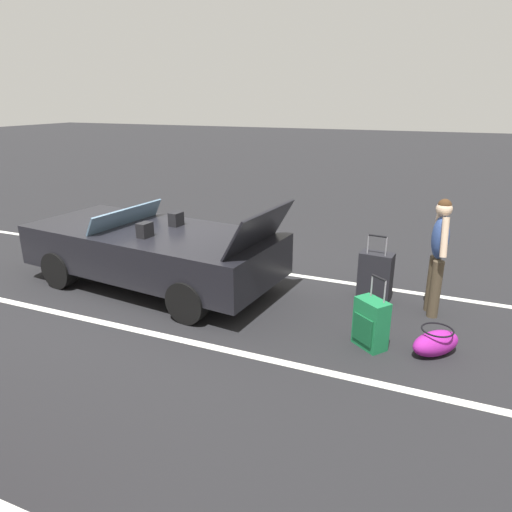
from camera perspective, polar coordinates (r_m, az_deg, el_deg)
The scene contains 8 objects.
ground_plane at distance 7.75m, azimuth -12.31°, elevation -3.47°, with size 80.00×80.00×0.00m, color black.
lot_line_near at distance 8.75m, azimuth -7.59°, elevation -0.55°, with size 18.00×0.12×0.01m, color silver.
lot_line_mid at distance 6.75m, azimuth -19.18°, elevation -7.63°, with size 18.00×0.12×0.01m, color silver.
convertible_car at distance 7.67m, azimuth -13.74°, elevation 0.91°, with size 4.36×2.19×1.51m.
suitcase_large_black at distance 7.13m, azimuth 14.56°, elevation -2.46°, with size 0.50×0.34×1.04m.
suitcase_medium_bright at distance 5.81m, azimuth 14.01°, elevation -8.12°, with size 0.46×0.43×0.91m.
duffel_bag at distance 5.94m, azimuth 21.35°, elevation -9.96°, with size 0.66×0.67×0.34m.
traveler_person at distance 6.73m, azimuth 21.66°, elevation 0.56°, with size 0.29×0.61×1.65m.
Camera 1 is at (-4.22, 5.81, 2.90)m, focal length 32.32 mm.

